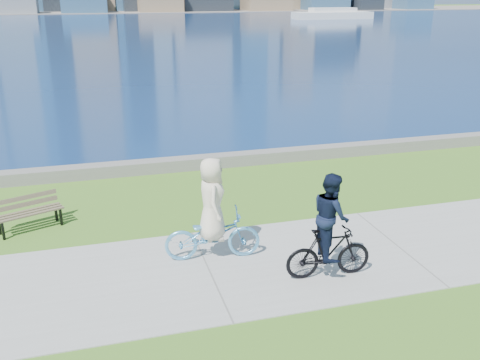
% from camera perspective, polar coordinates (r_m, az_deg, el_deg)
% --- Properties ---
extents(ground, '(320.00, 320.00, 0.00)m').
position_cam_1_polar(ground, '(10.29, -3.27, -9.76)').
color(ground, '#3C6A1C').
rests_on(ground, ground).
extents(concrete_path, '(80.00, 3.50, 0.02)m').
position_cam_1_polar(concrete_path, '(10.29, -3.27, -9.71)').
color(concrete_path, '#989994').
rests_on(concrete_path, ground).
extents(seawall, '(90.00, 0.50, 0.35)m').
position_cam_1_polar(seawall, '(15.85, -8.19, 1.56)').
color(seawall, slate).
rests_on(seawall, ground).
extents(bay_water, '(320.00, 131.00, 0.01)m').
position_cam_1_polar(bay_water, '(80.95, -14.93, 15.49)').
color(bay_water, navy).
rests_on(bay_water, ground).
extents(far_shore, '(320.00, 30.00, 0.12)m').
position_cam_1_polar(far_shore, '(138.87, -15.64, 16.95)').
color(far_shore, slate).
rests_on(far_shore, ground).
extents(ferry_far, '(14.24, 4.07, 1.93)m').
position_cam_1_polar(ferry_far, '(101.14, 9.82, 17.02)').
color(ferry_far, silver).
rests_on(ferry_far, ground).
extents(park_bench, '(1.51, 0.98, 0.74)m').
position_cam_1_polar(park_bench, '(12.73, -21.68, -2.99)').
color(park_bench, black).
rests_on(park_bench, ground).
extents(cyclist_woman, '(0.87, 1.94, 2.07)m').
position_cam_1_polar(cyclist_woman, '(10.42, -2.98, -4.51)').
color(cyclist_woman, '#5CADE0').
rests_on(cyclist_woman, ground).
extents(cyclist_man, '(0.64, 1.64, 2.02)m').
position_cam_1_polar(cyclist_man, '(9.84, 9.54, -5.76)').
color(cyclist_man, black).
rests_on(cyclist_man, ground).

